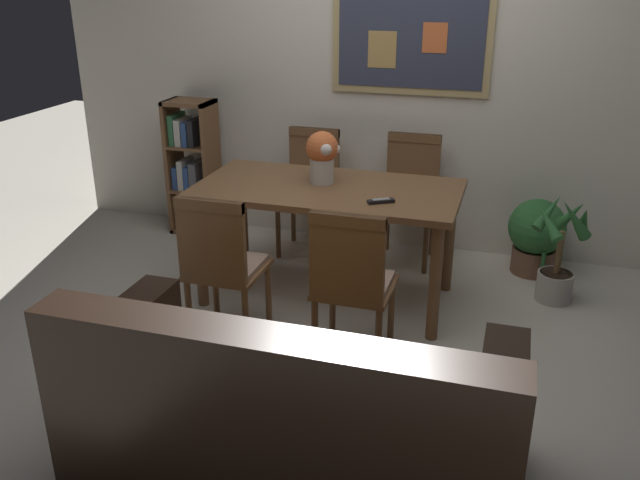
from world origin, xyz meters
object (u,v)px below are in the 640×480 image
(dining_chair_far_left, at_px, (310,181))
(leather_couch, at_px, (289,417))
(dining_chair_near_right, at_px, (351,276))
(potted_ivy, at_px, (536,235))
(bookshelf, at_px, (193,173))
(dining_table, at_px, (328,202))
(tv_remote, at_px, (381,201))
(potted_palm, at_px, (559,257))
(dining_chair_near_left, at_px, (221,259))
(dining_chair_far_right, at_px, (410,188))
(flower_vase, at_px, (322,154))

(dining_chair_far_left, relative_size, leather_couch, 0.51)
(dining_chair_near_right, distance_m, potted_ivy, 1.83)
(bookshelf, bearing_deg, potted_ivy, -1.02)
(dining_table, distance_m, tv_remote, 0.44)
(leather_couch, distance_m, potted_palm, 2.31)
(dining_chair_near_left, distance_m, potted_ivy, 2.28)
(dining_chair_far_left, relative_size, tv_remote, 5.83)
(tv_remote, bearing_deg, bookshelf, 149.04)
(dining_chair_near_right, relative_size, potted_palm, 1.23)
(dining_chair_far_left, distance_m, dining_chair_far_right, 0.74)
(dining_chair_near_left, xyz_separation_m, dining_chair_far_left, (0.03, 1.51, 0.00))
(dining_chair_far_left, relative_size, flower_vase, 2.80)
(dining_chair_far_right, bearing_deg, bookshelf, 178.62)
(dining_chair_near_left, relative_size, flower_vase, 2.80)
(potted_palm, bearing_deg, bookshelf, 170.56)
(dining_chair_near_left, xyz_separation_m, potted_ivy, (1.67, 1.54, -0.25))
(potted_ivy, distance_m, tv_remote, 1.43)
(dining_chair_near_right, relative_size, potted_ivy, 1.47)
(dining_chair_near_right, bearing_deg, potted_palm, 46.70)
(dining_chair_near_left, relative_size, tv_remote, 5.83)
(dining_chair_far_left, bearing_deg, potted_ivy, 1.19)
(flower_vase, xyz_separation_m, tv_remote, (0.43, -0.28, -0.17))
(dining_chair_far_right, height_order, flower_vase, flower_vase)
(dining_chair_far_right, relative_size, flower_vase, 2.80)
(dining_chair_far_left, bearing_deg, dining_chair_far_right, 3.03)
(dining_table, bearing_deg, dining_chair_near_left, -117.21)
(dining_chair_near_left, bearing_deg, bookshelf, 121.56)
(potted_palm, bearing_deg, dining_table, -165.20)
(dining_table, height_order, dining_chair_near_left, dining_chair_near_left)
(flower_vase, distance_m, tv_remote, 0.54)
(leather_couch, bearing_deg, dining_chair_far_left, 105.67)
(dining_chair_far_right, xyz_separation_m, tv_remote, (-0.01, -1.00, 0.23))
(potted_palm, bearing_deg, potted_ivy, 108.35)
(flower_vase, bearing_deg, bookshelf, 149.56)
(dining_chair_far_left, height_order, bookshelf, bookshelf)
(dining_table, relative_size, dining_chair_far_right, 1.78)
(dining_chair_near_left, relative_size, dining_chair_far_right, 1.00)
(tv_remote, bearing_deg, dining_chair_far_right, 89.66)
(potted_ivy, relative_size, flower_vase, 1.91)
(dining_chair_far_right, bearing_deg, dining_chair_near_right, -91.22)
(dining_chair_far_left, height_order, dining_chair_near_right, same)
(dining_chair_near_right, bearing_deg, tv_remote, 87.20)
(dining_chair_near_left, relative_size, dining_chair_far_left, 1.00)
(flower_vase, bearing_deg, dining_chair_near_right, -63.94)
(dining_chair_far_left, xyz_separation_m, potted_ivy, (1.64, 0.03, -0.25))
(leather_couch, xyz_separation_m, potted_ivy, (0.96, 2.45, -0.03))
(dining_chair_far_left, bearing_deg, dining_chair_near_right, -65.08)
(dining_chair_near_left, xyz_separation_m, flower_vase, (0.33, 0.82, 0.40))
(bookshelf, bearing_deg, dining_table, -31.58)
(potted_ivy, bearing_deg, bookshelf, 178.98)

